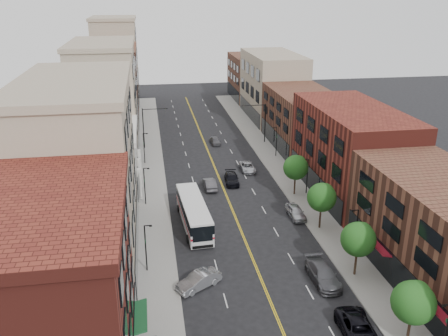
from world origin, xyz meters
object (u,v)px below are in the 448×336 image
car_parked_mid (323,274)px  car_parked_far (296,212)px  city_bus (194,212)px  car_angle_b (199,280)px  car_lane_b (247,167)px  car_lane_c (215,141)px  car_lane_a (232,179)px  car_parked_near (359,330)px  car_lane_behind (210,184)px

car_parked_mid → car_parked_far: 13.93m
city_bus → car_angle_b: city_bus is taller
car_lane_b → car_lane_c: bearing=101.7°
car_lane_c → car_angle_b: bearing=-102.5°
car_lane_a → car_lane_c: car_lane_a is taller
city_bus → car_parked_mid: 17.66m
city_bus → car_parked_mid: size_ratio=2.18×
city_bus → car_angle_b: size_ratio=2.67×
car_lane_c → car_parked_near: bearing=-88.0°
city_bus → car_parked_near: bearing=-66.4°
car_lane_behind → car_angle_b: bearing=78.4°
car_parked_far → car_parked_near: bearing=-96.9°
city_bus → car_parked_mid: (11.12, -13.69, -0.99)m
car_angle_b → car_parked_far: bearing=102.2°
car_parked_near → car_lane_behind: 33.60m
car_angle_b → car_lane_c: 44.86m
car_lane_behind → car_lane_b: bearing=-139.3°
car_parked_far → car_lane_c: 31.77m
car_lane_b → car_lane_c: size_ratio=1.21×
car_parked_near → car_parked_far: 22.02m
city_bus → car_lane_a: 14.16m
car_parked_near → car_lane_c: size_ratio=1.50×
car_parked_mid → car_parked_far: bearing=81.9°
car_parked_near → city_bus: bearing=121.3°
car_parked_mid → car_parked_near: bearing=-91.5°
car_angle_b → car_parked_mid: 12.01m
car_angle_b → car_parked_near: car_parked_near is taller
car_parked_near → car_lane_b: (-0.96, 38.81, -0.15)m
car_lane_a → car_lane_c: bearing=93.5°
car_parked_mid → city_bus: bearing=127.6°
car_angle_b → car_parked_far: size_ratio=1.06×
car_parked_mid → car_lane_c: car_parked_mid is taller
car_angle_b → car_parked_far: (13.57, 12.87, -0.02)m
car_lane_b → car_lane_c: (-2.99, 14.44, 0.01)m
car_parked_near → car_lane_b: bearing=95.7°
car_angle_b → city_bus: bearing=144.9°
city_bus → car_parked_far: bearing=-2.7°
car_angle_b → car_lane_b: bearing=128.4°
car_parked_near → car_lane_behind: size_ratio=1.29×
car_parked_far → car_angle_b: bearing=-139.3°
car_lane_a → city_bus: bearing=-114.3°
car_lane_behind → car_lane_a: size_ratio=0.92×
city_bus → car_lane_c: (7.17, 31.43, -1.15)m
car_parked_mid → car_lane_behind: car_parked_mid is taller
car_angle_b → car_lane_b: car_angle_b is taller
city_bus → car_lane_c: size_ratio=3.21×
car_angle_b → car_lane_a: car_angle_b is taller
city_bus → car_angle_b: (-0.85, -12.71, -1.05)m
car_parked_far → car_lane_behind: 14.22m
city_bus → car_parked_mid: bearing=-54.3°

